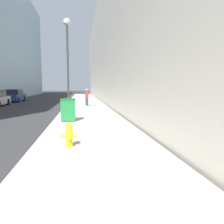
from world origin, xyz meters
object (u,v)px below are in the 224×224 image
at_px(parked_sedan_far, 14,96).
at_px(pedestrian_on_sidewalk, 87,97).
at_px(trash_bin, 68,110).
at_px(fire_hydrant, 69,134).
at_px(lamppost, 68,51).

height_order(parked_sedan_far, pedestrian_on_sidewalk, pedestrian_on_sidewalk).
xyz_separation_m(trash_bin, pedestrian_on_sidewalk, (1.18, 9.01, 0.19)).
distance_m(fire_hydrant, parked_sedan_far, 24.02).
bearing_deg(lamppost, parked_sedan_far, 119.37).
distance_m(trash_bin, parked_sedan_far, 19.37).
xyz_separation_m(fire_hydrant, lamppost, (-0.51, 9.48, 3.80)).
bearing_deg(fire_hydrant, parked_sedan_far, 109.29).
distance_m(lamppost, parked_sedan_far, 15.56).
height_order(fire_hydrant, trash_bin, trash_bin).
height_order(lamppost, parked_sedan_far, lamppost).
relative_size(fire_hydrant, parked_sedan_far, 0.16).
bearing_deg(trash_bin, parked_sedan_far, 113.25).
height_order(fire_hydrant, lamppost, lamppost).
distance_m(fire_hydrant, trash_bin, 4.88).
relative_size(fire_hydrant, pedestrian_on_sidewalk, 0.46).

